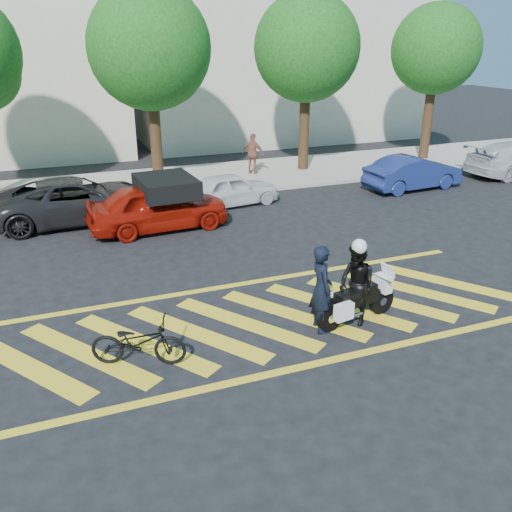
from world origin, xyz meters
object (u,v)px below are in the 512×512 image
object	(u,v)px
parked_right	(413,173)
officer_bike	(321,289)
parked_mid_left	(77,200)
officer_moto	(356,285)
bicycle	(138,342)
parked_mid_right	(231,189)
red_convertible	(158,207)
police_motorcycle	(356,301)

from	to	relation	value
parked_right	officer_bike	bearing A→B (deg)	130.44
parked_mid_left	officer_moto	bearing A→B (deg)	-153.60
bicycle	parked_mid_right	bearing A→B (deg)	-6.36
officer_bike	parked_right	xyz separation A→B (m)	(8.54, 8.56, -0.27)
bicycle	red_convertible	size ratio (longest dim) A/B	0.41
parked_mid_left	police_motorcycle	bearing A→B (deg)	-153.55
bicycle	parked_mid_left	bearing A→B (deg)	24.56
officer_moto	parked_mid_right	world-z (taller)	officer_moto
red_convertible	bicycle	bearing A→B (deg)	161.74
red_convertible	parked_mid_right	distance (m)	3.40
parked_mid_left	bicycle	bearing A→B (deg)	-179.56
police_motorcycle	parked_mid_right	world-z (taller)	parked_mid_right
red_convertible	parked_right	bearing A→B (deg)	-87.63
bicycle	parked_mid_left	distance (m)	9.10
police_motorcycle	parked_right	bearing A→B (deg)	36.88
bicycle	parked_mid_left	size ratio (longest dim) A/B	0.34
police_motorcycle	parked_mid_left	bearing A→B (deg)	107.36
parked_mid_right	parked_right	bearing A→B (deg)	-101.78
red_convertible	parked_mid_left	world-z (taller)	red_convertible
bicycle	parked_right	world-z (taller)	parked_right
parked_mid_right	parked_right	distance (m)	7.42
parked_mid_right	parked_right	xyz separation A→B (m)	(7.40, -0.52, 0.07)
red_convertible	police_motorcycle	bearing A→B (deg)	-164.04
officer_bike	red_convertible	world-z (taller)	officer_bike
parked_mid_left	parked_right	bearing A→B (deg)	-94.75
bicycle	officer_moto	bearing A→B (deg)	-68.78
bicycle	parked_mid_left	xyz separation A→B (m)	(-0.40, 9.08, 0.26)
officer_bike	parked_mid_right	distance (m)	9.16
officer_bike	red_convertible	xyz separation A→B (m)	(-1.83, 7.44, -0.19)
bicycle	red_convertible	xyz separation A→B (m)	(1.90, 7.37, 0.28)
bicycle	parked_mid_right	size ratio (longest dim) A/B	0.51
officer_moto	red_convertible	bearing A→B (deg)	-171.51
parked_mid_right	officer_moto	bearing A→B (deg)	170.30
officer_bike	parked_mid_left	world-z (taller)	officer_bike
officer_bike	bicycle	distance (m)	3.76
bicycle	parked_mid_right	world-z (taller)	parked_mid_right
officer_bike	police_motorcycle	size ratio (longest dim) A/B	0.91
officer_moto	parked_mid_right	bearing A→B (deg)	166.85
bicycle	officer_moto	size ratio (longest dim) A/B	1.01
police_motorcycle	officer_moto	xyz separation A→B (m)	(-0.01, 0.01, 0.38)
police_motorcycle	officer_moto	world-z (taller)	officer_moto
parked_mid_right	parked_mid_left	bearing A→B (deg)	81.55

